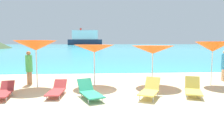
{
  "coord_description": "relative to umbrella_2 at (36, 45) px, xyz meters",
  "views": [
    {
      "loc": [
        0.08,
        -6.57,
        2.16
      ],
      "look_at": [
        0.78,
        2.87,
        1.2
      ],
      "focal_mm": 31.18,
      "sensor_mm": 36.0,
      "label": 1
    }
  ],
  "objects": [
    {
      "name": "ground_plane",
      "position": [
        2.9,
        6.91,
        -2.21
      ],
      "size": [
        50.0,
        100.0,
        0.3
      ],
      "primitive_type": "cube",
      "color": "beige"
    },
    {
      "name": "umbrella_3",
      "position": [
        2.81,
        0.21,
        -0.16
      ],
      "size": [
        2.16,
        2.16,
        2.09
      ],
      "color": "silver",
      "rests_on": "ground_plane"
    },
    {
      "name": "cruise_ship",
      "position": [
        -14.14,
        258.81,
        6.68
      ],
      "size": [
        46.51,
        9.56,
        22.68
      ],
      "rotation": [
        0.0,
        0.0,
        -0.05
      ],
      "color": "#262D47",
      "rests_on": "ocean_water"
    },
    {
      "name": "umbrella_4",
      "position": [
        5.78,
        0.06,
        -0.22
      ],
      "size": [
        2.36,
        2.36,
        2.05
      ],
      "color": "silver",
      "rests_on": "ground_plane"
    },
    {
      "name": "beachgoer_1",
      "position": [
        10.24,
        0.94,
        -1.12
      ],
      "size": [
        0.33,
        0.33,
        1.77
      ],
      "rotation": [
        0.0,
        0.0,
        1.85
      ],
      "color": "#DBAA84",
      "rests_on": "ground_plane"
    },
    {
      "name": "ocean_water",
      "position": [
        2.9,
        224.2,
        -2.05
      ],
      "size": [
        650.0,
        440.0,
        0.02
      ],
      "primitive_type": "cube",
      "color": "#38B7CC",
      "rests_on": "ground_plane"
    },
    {
      "name": "lounge_chair_7",
      "position": [
        -0.76,
        -1.78,
        -1.81
      ],
      "size": [
        0.8,
        1.63,
        0.57
      ],
      "rotation": [
        0.0,
        0.0,
        0.18
      ],
      "color": "#A53333",
      "rests_on": "ground_plane"
    },
    {
      "name": "umbrella_5",
      "position": [
        8.84,
        -0.12,
        -0.07
      ],
      "size": [
        1.83,
        1.83,
        2.25
      ],
      "color": "silver",
      "rests_on": "ground_plane"
    },
    {
      "name": "lounge_chair_1",
      "position": [
        2.65,
        -2.15,
        -1.78
      ],
      "size": [
        1.17,
        1.73,
        0.68
      ],
      "rotation": [
        0.0,
        0.0,
        0.38
      ],
      "color": "#268C66",
      "rests_on": "ground_plane"
    },
    {
      "name": "umbrella_2",
      "position": [
        0.0,
        0.0,
        0.0
      ],
      "size": [
        2.05,
        2.05,
        2.3
      ],
      "color": "silver",
      "rests_on": "ground_plane"
    },
    {
      "name": "lounge_chair_4",
      "position": [
        6.93,
        -2.01,
        -1.78
      ],
      "size": [
        1.07,
        1.47,
        0.72
      ],
      "rotation": [
        0.0,
        0.0,
        -0.39
      ],
      "color": "#D8BF4C",
      "rests_on": "ground_plane"
    },
    {
      "name": "lounge_chair_2",
      "position": [
        1.28,
        -1.58,
        -1.82
      ],
      "size": [
        0.63,
        1.65,
        0.55
      ],
      "rotation": [
        0.0,
        0.0,
        -0.04
      ],
      "color": "#A53333",
      "rests_on": "ground_plane"
    },
    {
      "name": "lounge_chair_8",
      "position": [
        5.04,
        -2.2,
        -1.73
      ],
      "size": [
        1.2,
        1.52,
        0.74
      ],
      "rotation": [
        0.0,
        0.0,
        -0.5
      ],
      "color": "#D8BF4C",
      "rests_on": "ground_plane"
    },
    {
      "name": "beachgoer_4",
      "position": [
        -0.61,
        0.73,
        -1.13
      ],
      "size": [
        0.35,
        0.35,
        1.75
      ],
      "rotation": [
        0.0,
        0.0,
        1.34
      ],
      "color": "#A3704C",
      "rests_on": "ground_plane"
    }
  ]
}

